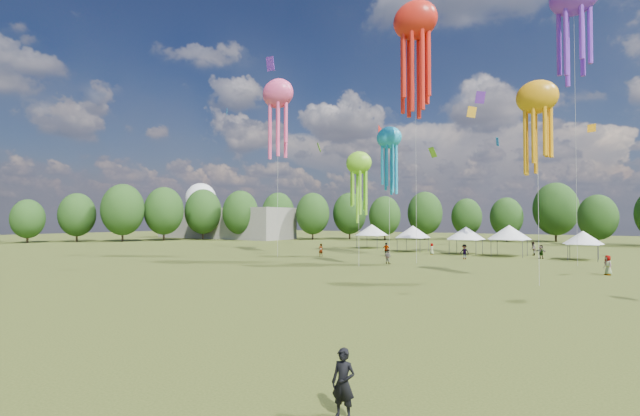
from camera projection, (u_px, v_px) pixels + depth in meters
The scene contains 10 objects.
ground at pixel (195, 336), 19.35m from camera, with size 300.00×300.00×0.00m, color #384416.
observer_main at pixel (343, 383), 11.44m from camera, with size 0.65×0.43×1.79m, color black.
spectator_near at pixel (388, 257), 50.55m from camera, with size 0.82×0.64×1.69m, color gray.
spectators_far at pixel (482, 252), 57.21m from camera, with size 34.00×21.19×1.92m.
festival_tents at pixel (451, 232), 66.62m from camera, with size 37.55×10.85×4.33m.
show_kites at pixel (418, 76), 52.83m from camera, with size 40.00×21.05×32.09m.
small_kites at pixel (460, 16), 55.32m from camera, with size 81.02×62.10×41.95m.
treeline at pixel (473, 211), 73.81m from camera, with size 201.57×95.24×13.43m.
hangar at pixel (224, 223), 119.17m from camera, with size 40.00×12.00×8.00m, color gray.
radome at pixel (201, 203), 133.13m from camera, with size 9.00×9.00×16.00m.
Camera 1 is at (15.33, -13.23, 5.15)m, focal length 24.79 mm.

